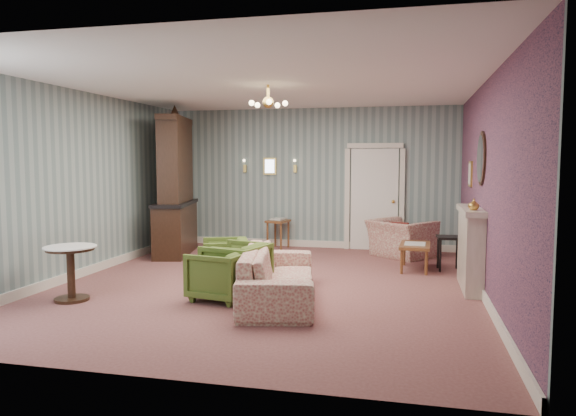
% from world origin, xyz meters
% --- Properties ---
extents(floor, '(7.00, 7.00, 0.00)m').
position_xyz_m(floor, '(0.00, 0.00, 0.00)').
color(floor, '#85514D').
rests_on(floor, ground).
extents(ceiling, '(7.00, 7.00, 0.00)m').
position_xyz_m(ceiling, '(0.00, 0.00, 2.90)').
color(ceiling, white).
rests_on(ceiling, ground).
extents(wall_back, '(6.00, 0.00, 6.00)m').
position_xyz_m(wall_back, '(0.00, 3.50, 1.45)').
color(wall_back, slate).
rests_on(wall_back, ground).
extents(wall_front, '(6.00, 0.00, 6.00)m').
position_xyz_m(wall_front, '(0.00, -3.50, 1.45)').
color(wall_front, slate).
rests_on(wall_front, ground).
extents(wall_left, '(0.00, 7.00, 7.00)m').
position_xyz_m(wall_left, '(-3.00, 0.00, 1.45)').
color(wall_left, slate).
rests_on(wall_left, ground).
extents(wall_right, '(0.00, 7.00, 7.00)m').
position_xyz_m(wall_right, '(3.00, 0.00, 1.45)').
color(wall_right, slate).
rests_on(wall_right, ground).
extents(wall_right_floral, '(0.00, 7.00, 7.00)m').
position_xyz_m(wall_right_floral, '(2.98, 0.00, 1.45)').
color(wall_right_floral, '#A95466').
rests_on(wall_right_floral, ground).
extents(door, '(1.12, 0.12, 2.16)m').
position_xyz_m(door, '(1.30, 3.46, 1.08)').
color(door, white).
rests_on(door, floor).
extents(olive_chair_a, '(0.78, 0.81, 0.72)m').
position_xyz_m(olive_chair_a, '(-0.39, -0.98, 0.36)').
color(olive_chair_a, '#486121').
rests_on(olive_chair_a, floor).
extents(olive_chair_b, '(0.87, 0.91, 0.77)m').
position_xyz_m(olive_chair_b, '(-0.29, -0.62, 0.39)').
color(olive_chair_b, '#486121').
rests_on(olive_chair_b, floor).
extents(olive_chair_c, '(0.84, 0.86, 0.70)m').
position_xyz_m(olive_chair_c, '(-0.74, 0.18, 0.35)').
color(olive_chair_c, '#486121').
rests_on(olive_chair_c, floor).
extents(sofa_chintz, '(1.11, 2.38, 0.90)m').
position_xyz_m(sofa_chintz, '(0.35, -0.81, 0.45)').
color(sofa_chintz, '#963E3C').
rests_on(sofa_chintz, floor).
extents(wingback_chair, '(1.27, 1.22, 0.94)m').
position_xyz_m(wingback_chair, '(1.86, 2.75, 0.47)').
color(wingback_chair, '#963E3C').
rests_on(wingback_chair, floor).
extents(dresser, '(0.93, 1.77, 2.81)m').
position_xyz_m(dresser, '(-2.43, 2.07, 1.41)').
color(dresser, black).
rests_on(dresser, floor).
extents(fireplace, '(0.30, 1.40, 1.16)m').
position_xyz_m(fireplace, '(2.86, 0.40, 0.58)').
color(fireplace, beige).
rests_on(fireplace, floor).
extents(mantel_vase, '(0.15, 0.15, 0.15)m').
position_xyz_m(mantel_vase, '(2.84, 0.00, 1.23)').
color(mantel_vase, gold).
rests_on(mantel_vase, fireplace).
extents(oval_mirror, '(0.04, 0.76, 0.84)m').
position_xyz_m(oval_mirror, '(2.96, 0.40, 1.85)').
color(oval_mirror, white).
rests_on(oval_mirror, wall_right).
extents(framed_print, '(0.04, 0.34, 0.42)m').
position_xyz_m(framed_print, '(2.97, 1.75, 1.60)').
color(framed_print, gold).
rests_on(framed_print, wall_right).
extents(coffee_table, '(0.52, 0.89, 0.44)m').
position_xyz_m(coffee_table, '(2.10, 1.54, 0.22)').
color(coffee_table, brown).
rests_on(coffee_table, floor).
extents(side_table_black, '(0.41, 0.41, 0.58)m').
position_xyz_m(side_table_black, '(2.65, 1.61, 0.29)').
color(side_table_black, black).
rests_on(side_table_black, floor).
extents(pedestal_table, '(0.68, 0.68, 0.72)m').
position_xyz_m(pedestal_table, '(-2.27, -1.45, 0.36)').
color(pedestal_table, black).
rests_on(pedestal_table, floor).
extents(nesting_table, '(0.47, 0.56, 0.65)m').
position_xyz_m(nesting_table, '(-0.64, 3.15, 0.32)').
color(nesting_table, brown).
rests_on(nesting_table, floor).
extents(gilt_mirror_back, '(0.28, 0.06, 0.36)m').
position_xyz_m(gilt_mirror_back, '(-0.90, 3.46, 1.70)').
color(gilt_mirror_back, gold).
rests_on(gilt_mirror_back, wall_back).
extents(sconce_left, '(0.16, 0.12, 0.30)m').
position_xyz_m(sconce_left, '(-1.45, 3.44, 1.70)').
color(sconce_left, gold).
rests_on(sconce_left, wall_back).
extents(sconce_right, '(0.16, 0.12, 0.30)m').
position_xyz_m(sconce_right, '(-0.35, 3.44, 1.70)').
color(sconce_right, gold).
rests_on(sconce_right, wall_back).
extents(chandelier, '(0.56, 0.56, 0.36)m').
position_xyz_m(chandelier, '(0.00, 0.00, 2.63)').
color(chandelier, gold).
rests_on(chandelier, ceiling).
extents(burgundy_cushion, '(0.41, 0.28, 0.39)m').
position_xyz_m(burgundy_cushion, '(1.81, 2.60, 0.48)').
color(burgundy_cushion, maroon).
rests_on(burgundy_cushion, wingback_chair).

